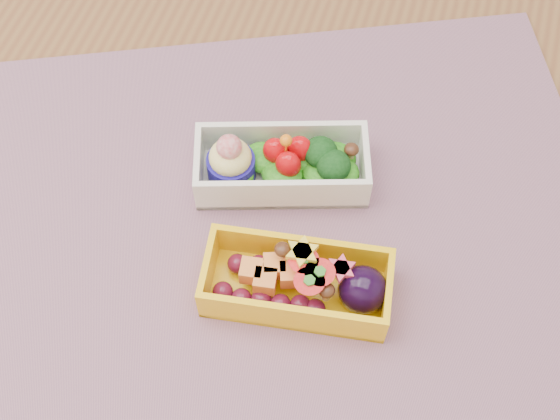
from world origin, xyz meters
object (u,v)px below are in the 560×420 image
(placemat, at_px, (270,236))
(bento_white, at_px, (281,165))
(bento_yellow, at_px, (301,283))
(table, at_px, (242,299))

(placemat, distance_m, bento_white, 0.06)
(bento_white, relative_size, bento_yellow, 1.04)
(table, height_order, bento_yellow, bento_yellow)
(placemat, relative_size, bento_yellow, 3.75)
(table, height_order, bento_white, bento_white)
(table, distance_m, bento_yellow, 0.14)
(table, height_order, placemat, placemat)
(bento_white, height_order, bento_yellow, bento_white)
(placemat, height_order, bento_yellow, bento_yellow)
(placemat, distance_m, bento_yellow, 0.06)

